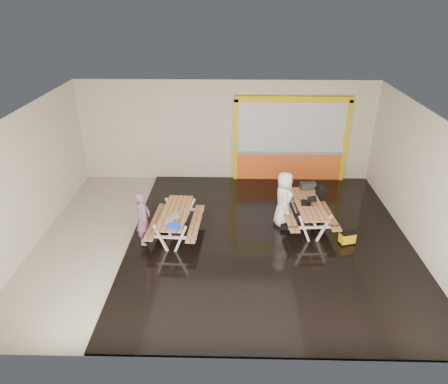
{
  "coord_description": "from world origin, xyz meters",
  "views": [
    {
      "loc": [
        0.24,
        -9.36,
        6.14
      ],
      "look_at": [
        0.0,
        0.9,
        1.0
      ],
      "focal_mm": 32.74,
      "sensor_mm": 36.0,
      "label": 1
    }
  ],
  "objects_px": {
    "picnic_table_left": "(176,218)",
    "laptop_right": "(308,201)",
    "person_right": "(284,199)",
    "dark_case": "(288,225)",
    "backpack": "(320,193)",
    "person_left": "(143,218)",
    "blue_pouch": "(173,227)",
    "fluke_bag": "(347,238)",
    "toolbox": "(308,186)",
    "laptop_left": "(172,219)",
    "picnic_table_right": "(308,209)"
  },
  "relations": [
    {
      "from": "blue_pouch",
      "to": "backpack",
      "type": "bearing_deg",
      "value": 28.22
    },
    {
      "from": "person_left",
      "to": "fluke_bag",
      "type": "xyz_separation_m",
      "value": [
        5.36,
        0.12,
        -0.6
      ]
    },
    {
      "from": "backpack",
      "to": "fluke_bag",
      "type": "xyz_separation_m",
      "value": [
        0.46,
        -1.61,
        -0.51
      ]
    },
    {
      "from": "picnic_table_right",
      "to": "dark_case",
      "type": "bearing_deg",
      "value": -169.71
    },
    {
      "from": "backpack",
      "to": "dark_case",
      "type": "xyz_separation_m",
      "value": [
        -1.01,
        -0.85,
        -0.6
      ]
    },
    {
      "from": "blue_pouch",
      "to": "fluke_bag",
      "type": "relative_size",
      "value": 0.68
    },
    {
      "from": "picnic_table_left",
      "to": "fluke_bag",
      "type": "height_order",
      "value": "picnic_table_left"
    },
    {
      "from": "person_left",
      "to": "toolbox",
      "type": "bearing_deg",
      "value": -61.12
    },
    {
      "from": "blue_pouch",
      "to": "fluke_bag",
      "type": "height_order",
      "value": "blue_pouch"
    },
    {
      "from": "picnic_table_right",
      "to": "fluke_bag",
      "type": "xyz_separation_m",
      "value": [
        0.94,
        -0.86,
        -0.4
      ]
    },
    {
      "from": "laptop_right",
      "to": "blue_pouch",
      "type": "distance_m",
      "value": 3.82
    },
    {
      "from": "backpack",
      "to": "picnic_table_left",
      "type": "bearing_deg",
      "value": -162.14
    },
    {
      "from": "toolbox",
      "to": "laptop_left",
      "type": "bearing_deg",
      "value": -153.14
    },
    {
      "from": "person_right",
      "to": "toolbox",
      "type": "bearing_deg",
      "value": -42.96
    },
    {
      "from": "picnic_table_left",
      "to": "picnic_table_right",
      "type": "bearing_deg",
      "value": 8.9
    },
    {
      "from": "laptop_right",
      "to": "laptop_left",
      "type": "bearing_deg",
      "value": -164.66
    },
    {
      "from": "picnic_table_right",
      "to": "laptop_left",
      "type": "relative_size",
      "value": 4.97
    },
    {
      "from": "blue_pouch",
      "to": "picnic_table_left",
      "type": "bearing_deg",
      "value": 94.52
    },
    {
      "from": "person_right",
      "to": "laptop_right",
      "type": "distance_m",
      "value": 0.66
    },
    {
      "from": "person_left",
      "to": "backpack",
      "type": "xyz_separation_m",
      "value": [
        4.9,
        1.73,
        -0.09
      ]
    },
    {
      "from": "picnic_table_left",
      "to": "fluke_bag",
      "type": "relative_size",
      "value": 4.41
    },
    {
      "from": "person_left",
      "to": "dark_case",
      "type": "bearing_deg",
      "value": -70.8
    },
    {
      "from": "picnic_table_left",
      "to": "laptop_right",
      "type": "relative_size",
      "value": 4.56
    },
    {
      "from": "laptop_left",
      "to": "fluke_bag",
      "type": "distance_m",
      "value": 4.65
    },
    {
      "from": "person_right",
      "to": "dark_case",
      "type": "bearing_deg",
      "value": -146.76
    },
    {
      "from": "person_right",
      "to": "laptop_right",
      "type": "height_order",
      "value": "person_right"
    },
    {
      "from": "person_right",
      "to": "fluke_bag",
      "type": "relative_size",
      "value": 3.52
    },
    {
      "from": "picnic_table_left",
      "to": "dark_case",
      "type": "bearing_deg",
      "value": 8.67
    },
    {
      "from": "person_left",
      "to": "laptop_left",
      "type": "xyz_separation_m",
      "value": [
        0.75,
        -0.05,
        0.02
      ]
    },
    {
      "from": "picnic_table_left",
      "to": "blue_pouch",
      "type": "distance_m",
      "value": 0.88
    },
    {
      "from": "picnic_table_left",
      "to": "dark_case",
      "type": "relative_size",
      "value": 4.78
    },
    {
      "from": "laptop_left",
      "to": "laptop_right",
      "type": "height_order",
      "value": "laptop_right"
    },
    {
      "from": "person_right",
      "to": "backpack",
      "type": "bearing_deg",
      "value": -58.49
    },
    {
      "from": "picnic_table_right",
      "to": "blue_pouch",
      "type": "height_order",
      "value": "blue_pouch"
    },
    {
      "from": "person_left",
      "to": "laptop_left",
      "type": "relative_size",
      "value": 3.46
    },
    {
      "from": "laptop_right",
      "to": "dark_case",
      "type": "relative_size",
      "value": 1.05
    },
    {
      "from": "backpack",
      "to": "person_right",
      "type": "bearing_deg",
      "value": -151.42
    },
    {
      "from": "person_left",
      "to": "blue_pouch",
      "type": "bearing_deg",
      "value": -111.34
    },
    {
      "from": "backpack",
      "to": "toolbox",
      "type": "bearing_deg",
      "value": 158.78
    },
    {
      "from": "picnic_table_left",
      "to": "person_right",
      "type": "relative_size",
      "value": 1.25
    },
    {
      "from": "picnic_table_left",
      "to": "backpack",
      "type": "bearing_deg",
      "value": 17.86
    },
    {
      "from": "picnic_table_left",
      "to": "fluke_bag",
      "type": "xyz_separation_m",
      "value": [
        4.58,
        -0.28,
        -0.38
      ]
    },
    {
      "from": "backpack",
      "to": "dark_case",
      "type": "bearing_deg",
      "value": -139.84
    },
    {
      "from": "person_left",
      "to": "person_right",
      "type": "distance_m",
      "value": 3.91
    },
    {
      "from": "picnic_table_left",
      "to": "laptop_right",
      "type": "xyz_separation_m",
      "value": [
        3.62,
        0.55,
        0.26
      ]
    },
    {
      "from": "fluke_bag",
      "to": "person_right",
      "type": "bearing_deg",
      "value": 148.41
    },
    {
      "from": "laptop_left",
      "to": "laptop_right",
      "type": "relative_size",
      "value": 0.96
    },
    {
      "from": "blue_pouch",
      "to": "fluke_bag",
      "type": "xyz_separation_m",
      "value": [
        4.51,
        0.56,
        -0.61
      ]
    },
    {
      "from": "backpack",
      "to": "person_left",
      "type": "bearing_deg",
      "value": -160.57
    },
    {
      "from": "picnic_table_left",
      "to": "person_left",
      "type": "xyz_separation_m",
      "value": [
        -0.78,
        -0.4,
        0.22
      ]
    }
  ]
}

